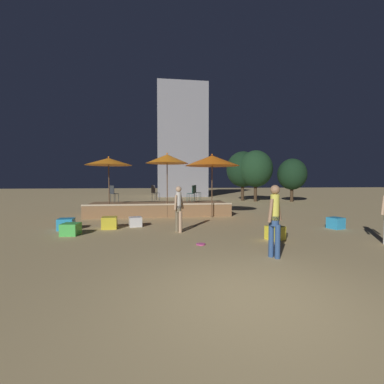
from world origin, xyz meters
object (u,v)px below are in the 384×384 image
(cube_seat_3, at_px, (275,233))
(background_tree_0, at_px, (292,174))
(person_1, at_px, (179,208))
(background_tree_2, at_px, (243,169))
(frisbee_disc, at_px, (201,244))
(bistro_chair_2, at_px, (113,192))
(cube_seat_1, at_px, (66,224))
(person_2, at_px, (275,218))
(bistro_chair_1, at_px, (192,192))
(background_tree_1, at_px, (256,169))
(patio_umbrella_0, at_px, (167,159))
(cube_seat_0, at_px, (110,223))
(cube_seat_4, at_px, (71,229))
(patio_umbrella_2, at_px, (109,162))
(bistro_chair_0, at_px, (154,191))
(bistro_chair_3, at_px, (196,191))
(patio_umbrella_1, at_px, (212,161))
(cube_seat_2, at_px, (135,222))
(cube_seat_5, at_px, (336,223))

(cube_seat_3, xyz_separation_m, background_tree_0, (8.14, 13.73, 2.22))
(person_1, bearing_deg, background_tree_2, 109.12)
(frisbee_disc, bearing_deg, bistro_chair_2, 117.43)
(cube_seat_1, bearing_deg, person_1, -13.55)
(person_2, bearing_deg, cube_seat_3, 120.96)
(bistro_chair_1, distance_m, background_tree_2, 10.99)
(background_tree_1, bearing_deg, patio_umbrella_0, -132.35)
(patio_umbrella_0, height_order, bistro_chair_1, patio_umbrella_0)
(cube_seat_0, relative_size, frisbee_disc, 2.25)
(person_1, bearing_deg, cube_seat_4, -133.51)
(bistro_chair_1, distance_m, background_tree_1, 10.63)
(bistro_chair_1, distance_m, frisbee_disc, 6.90)
(patio_umbrella_0, relative_size, bistro_chair_2, 3.64)
(patio_umbrella_0, relative_size, cube_seat_0, 5.40)
(patio_umbrella_2, xyz_separation_m, bistro_chair_0, (2.22, 1.70, -1.56))
(cube_seat_3, height_order, bistro_chair_3, bistro_chair_3)
(person_1, relative_size, bistro_chair_1, 1.86)
(cube_seat_3, distance_m, frisbee_disc, 2.48)
(patio_umbrella_0, bearing_deg, background_tree_2, 53.80)
(patio_umbrella_2, distance_m, bistro_chair_2, 1.92)
(bistro_chair_0, relative_size, background_tree_2, 0.20)
(bistro_chair_3, bearing_deg, background_tree_0, -28.44)
(patio_umbrella_1, bearing_deg, bistro_chair_3, 100.73)
(bistro_chair_0, bearing_deg, cube_seat_4, 119.47)
(cube_seat_0, height_order, frisbee_disc, cube_seat_0)
(cube_seat_3, bearing_deg, cube_seat_2, 147.05)
(cube_seat_4, bearing_deg, person_2, -30.38)
(bistro_chair_0, bearing_deg, cube_seat_1, 110.39)
(patio_umbrella_0, distance_m, frisbee_disc, 6.45)
(cube_seat_2, xyz_separation_m, bistro_chair_0, (0.72, 4.29, 1.06))
(patio_umbrella_1, xyz_separation_m, cube_seat_2, (-3.65, -2.13, -2.69))
(cube_seat_2, bearing_deg, cube_seat_3, -32.95)
(background_tree_1, bearing_deg, patio_umbrella_1, -122.79)
(patio_umbrella_2, distance_m, background_tree_1, 14.22)
(patio_umbrella_2, distance_m, cube_seat_3, 8.67)
(cube_seat_4, relative_size, background_tree_1, 0.13)
(cube_seat_5, bearing_deg, cube_seat_3, -155.33)
(cube_seat_5, height_order, background_tree_2, background_tree_2)
(patio_umbrella_0, bearing_deg, cube_seat_4, -132.66)
(bistro_chair_2, bearing_deg, cube_seat_1, 118.29)
(cube_seat_4, height_order, person_2, person_2)
(background_tree_2, bearing_deg, patio_umbrella_1, -116.41)
(patio_umbrella_2, relative_size, bistro_chair_3, 3.43)
(cube_seat_1, bearing_deg, cube_seat_0, 1.11)
(background_tree_0, bearing_deg, cube_seat_4, -140.71)
(background_tree_2, bearing_deg, bistro_chair_0, -134.53)
(bistro_chair_1, bearing_deg, cube_seat_3, 45.54)
(cube_seat_2, relative_size, cube_seat_4, 0.95)
(person_1, xyz_separation_m, background_tree_1, (7.98, 12.80, 2.03))
(cube_seat_3, xyz_separation_m, bistro_chair_2, (-6.09, 6.70, 1.04))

